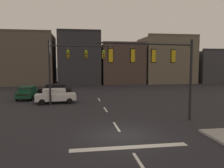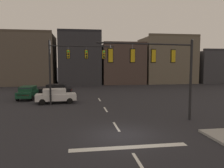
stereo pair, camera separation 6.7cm
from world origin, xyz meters
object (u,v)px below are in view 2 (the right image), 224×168
object	(u,v)px
signal_mast_near_side	(160,63)
car_lot_farside	(55,90)
car_lot_nearside	(28,92)
car_lot_middle	(56,96)
signal_mast_far_side	(71,60)

from	to	relation	value
signal_mast_near_side	car_lot_farside	world-z (taller)	signal_mast_near_side
car_lot_nearside	car_lot_middle	distance (m)	5.06
signal_mast_far_side	car_lot_farside	distance (m)	8.10
car_lot_middle	signal_mast_far_side	bearing A→B (deg)	-27.81
signal_mast_far_side	car_lot_farside	size ratio (longest dim) A/B	1.54
car_lot_farside	car_lot_nearside	bearing A→B (deg)	-144.44
signal_mast_near_side	car_lot_nearside	size ratio (longest dim) A/B	1.65
signal_mast_near_side	car_lot_middle	size ratio (longest dim) A/B	1.65
car_lot_nearside	signal_mast_near_side	bearing A→B (deg)	-47.62
signal_mast_far_side	car_lot_farside	world-z (taller)	signal_mast_far_side
signal_mast_near_side	car_lot_nearside	bearing A→B (deg)	132.38
car_lot_middle	car_lot_farside	world-z (taller)	same
car_lot_nearside	car_lot_middle	xyz separation A→B (m)	(3.64, -3.51, 0.00)
car_lot_middle	car_lot_farside	size ratio (longest dim) A/B	1.00
signal_mast_far_side	car_lot_nearside	size ratio (longest dim) A/B	1.55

